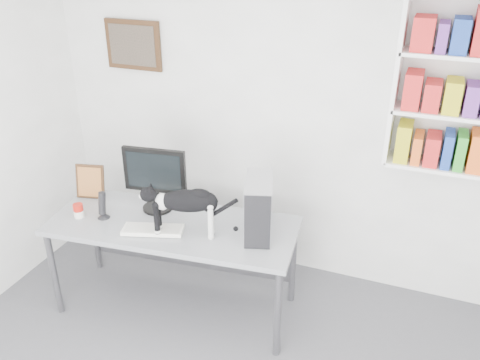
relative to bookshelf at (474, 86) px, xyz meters
The scene contains 11 objects.
room 2.37m from the bookshelf, 127.12° to the right, with size 4.01×4.01×2.70m.
bookshelf is the anchor object (origin of this frame).
wall_art 2.70m from the bookshelf, behind, with size 0.52×0.04×0.42m, color #412614.
desk 2.54m from the bookshelf, 158.66° to the right, with size 1.89×0.73×0.79m, color gray.
monitor 2.37m from the bookshelf, 164.46° to the right, with size 0.50×0.24×0.53m, color black.
keyboard 2.44m from the bookshelf, 155.66° to the right, with size 0.44×0.17×0.03m, color white.
pc_tower 1.67m from the bookshelf, 153.41° to the right, with size 0.19×0.43×0.43m, color #A6A6AA.
speaker 2.78m from the bookshelf, 160.61° to the right, with size 0.10×0.10×0.22m, color black.
leaning_print 2.97m from the bookshelf, 167.43° to the right, with size 0.24×0.09×0.29m, color #412614.
soup_can 2.98m from the bookshelf, 160.66° to the right, with size 0.08×0.08×0.11m, color red.
cat 2.14m from the bookshelf, 153.83° to the right, with size 0.62×0.17×0.38m, color black, non-canonical shape.
Camera 1 is at (1.14, -1.79, 2.80)m, focal length 38.00 mm.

